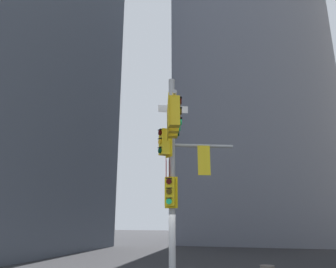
{
  "coord_description": "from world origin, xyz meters",
  "views": [
    {
      "loc": [
        3.06,
        -11.38,
        2.32
      ],
      "look_at": [
        -0.26,
        0.37,
        5.67
      ],
      "focal_mm": 33.46,
      "sensor_mm": 36.0,
      "label": 1
    }
  ],
  "objects": [
    {
      "name": "signal_pole_assembly",
      "position": [
        0.26,
        -0.46,
        4.6
      ],
      "size": [
        2.74,
        3.37,
        7.86
      ],
      "color": "#9EA0A3",
      "rests_on": "ground"
    },
    {
      "name": "building_mid_block",
      "position": [
        3.02,
        26.02,
        17.49
      ],
      "size": [
        15.8,
        15.8,
        34.98
      ],
      "primitive_type": "cube",
      "color": "slate",
      "rests_on": "ground"
    }
  ]
}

